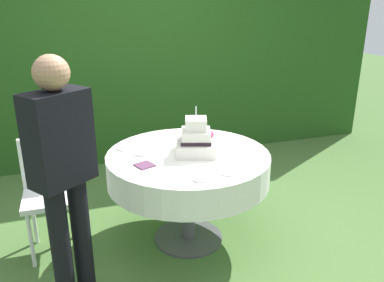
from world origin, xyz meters
TOP-DOWN VIEW (x-y plane):
  - ground_plane at (0.00, 0.00)m, footprint 20.00×20.00m
  - foliage_hedge at (0.00, 2.13)m, footprint 6.33×0.60m
  - cake_table at (0.00, 0.00)m, footprint 1.26×1.26m
  - wedding_cake at (0.06, -0.01)m, footprint 0.38×0.38m
  - serving_plate_near at (-0.45, 0.25)m, footprint 0.13×0.13m
  - serving_plate_far at (0.14, -0.44)m, footprint 0.11×0.11m
  - serving_plate_left at (-0.33, 0.10)m, footprint 0.13×0.13m
  - serving_plate_right at (-0.07, -0.48)m, footprint 0.11×0.11m
  - napkin_stack at (-0.37, -0.13)m, footprint 0.16×0.16m
  - garden_chair at (-1.03, 0.25)m, footprint 0.41×0.41m
  - standing_person at (-0.91, -0.43)m, footprint 0.41×0.37m

SIDE VIEW (x-z plane):
  - ground_plane at x=0.00m, z-range 0.00..0.00m
  - garden_chair at x=-1.03m, z-range 0.10..0.99m
  - cake_table at x=0.00m, z-range 0.26..1.02m
  - napkin_stack at x=-0.37m, z-range 0.76..0.77m
  - serving_plate_near at x=-0.45m, z-range 0.76..0.77m
  - serving_plate_far at x=0.14m, z-range 0.76..0.77m
  - serving_plate_left at x=-0.33m, z-range 0.76..0.77m
  - serving_plate_right at x=-0.07m, z-range 0.76..0.77m
  - wedding_cake at x=0.06m, z-range 0.68..1.05m
  - standing_person at x=-0.91m, z-range 0.13..1.73m
  - foliage_hedge at x=0.00m, z-range 0.00..2.59m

